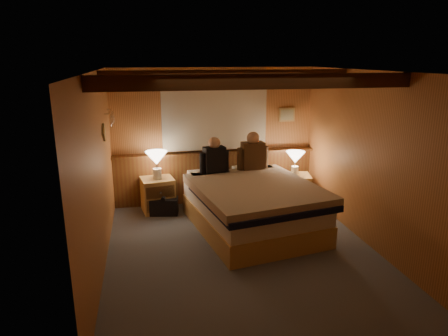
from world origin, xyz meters
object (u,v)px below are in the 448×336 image
object	(u,v)px
nightstand_right	(295,190)
person_left	(214,158)
lamp_right	(295,159)
duffel_bag	(164,206)
person_right	(253,154)
nightstand_left	(158,195)
lamp_left	(157,160)
bed	(252,205)

from	to	relation	value
nightstand_right	person_left	size ratio (longest dim) A/B	0.98
lamp_right	duffel_bag	xyz separation A→B (m)	(-2.28, 0.08, -0.72)
person_left	person_right	bearing A→B (deg)	-5.37
person_right	lamp_right	bearing A→B (deg)	-1.96
nightstand_left	lamp_left	world-z (taller)	lamp_left
bed	person_left	distance (m)	1.04
lamp_right	person_right	distance (m)	0.79
nightstand_right	person_left	xyz separation A→B (m)	(-1.47, -0.12, 0.69)
nightstand_left	lamp_left	xyz separation A→B (m)	(0.00, -0.03, 0.63)
nightstand_right	lamp_left	distance (m)	2.48
bed	lamp_right	world-z (taller)	lamp_right
duffel_bag	nightstand_right	bearing A→B (deg)	8.08
duffel_bag	nightstand_left	bearing A→B (deg)	126.69
nightstand_left	person_right	size ratio (longest dim) A/B	0.90
nightstand_left	person_right	bearing A→B (deg)	-19.29
nightstand_left	person_right	world-z (taller)	person_right
bed	nightstand_right	size ratio (longest dim) A/B	4.03
nightstand_left	lamp_right	xyz separation A→B (m)	(2.37, -0.25, 0.58)
lamp_left	person_left	size ratio (longest dim) A/B	0.78
bed	nightstand_left	size ratio (longest dim) A/B	4.07
lamp_right	person_right	bearing A→B (deg)	-177.46
lamp_left	nightstand_right	bearing A→B (deg)	-4.75
bed	person_left	xyz separation A→B (m)	(-0.46, 0.72, 0.59)
bed	lamp_left	bearing A→B (deg)	133.16
lamp_left	person_left	bearing A→B (deg)	-19.05
nightstand_left	lamp_right	distance (m)	2.45
bed	nightstand_left	bearing A→B (deg)	132.36
person_left	duffel_bag	size ratio (longest dim) A/B	1.22
nightstand_right	lamp_left	bearing A→B (deg)	-172.75
lamp_left	person_left	world-z (taller)	person_left
bed	lamp_right	xyz separation A→B (m)	(0.99, 0.82, 0.48)
person_left	lamp_left	bearing A→B (deg)	149.98
nightstand_left	person_left	distance (m)	1.21
person_left	person_right	world-z (taller)	person_right
person_left	duffel_bag	world-z (taller)	person_left
person_left	lamp_right	bearing A→B (deg)	-7.01
duffel_bag	bed	bearing A→B (deg)	-25.10
lamp_left	lamp_right	world-z (taller)	lamp_left
nightstand_right	duffel_bag	xyz separation A→B (m)	(-2.30, 0.06, -0.14)
nightstand_right	lamp_right	distance (m)	0.58
lamp_right	person_right	world-z (taller)	person_right
nightstand_left	duffel_bag	distance (m)	0.24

